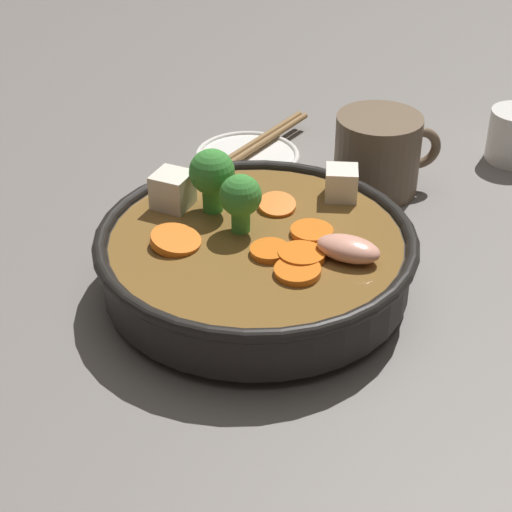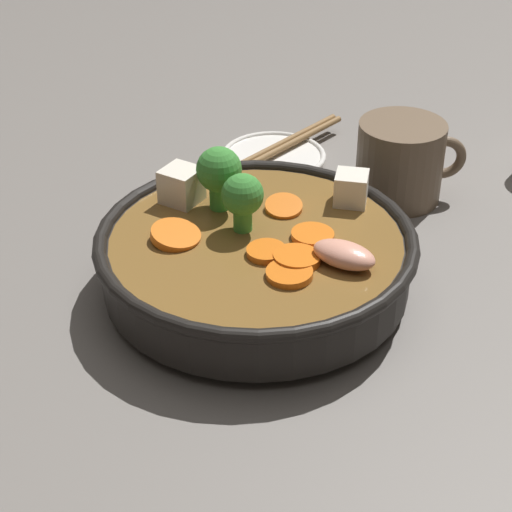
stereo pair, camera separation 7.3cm
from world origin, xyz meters
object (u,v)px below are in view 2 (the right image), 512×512
(stirfry_bowl, at_px, (256,253))
(dark_mug, at_px, (401,161))
(side_saucer, at_px, (274,158))
(chopsticks_pair, at_px, (274,150))

(stirfry_bowl, height_order, dark_mug, stirfry_bowl)
(side_saucer, relative_size, chopsticks_pair, 0.65)
(stirfry_bowl, relative_size, chopsticks_pair, 1.54)
(side_saucer, height_order, dark_mug, dark_mug)
(stirfry_bowl, distance_m, chopsticks_pair, 0.24)
(dark_mug, relative_size, chopsticks_pair, 0.62)
(chopsticks_pair, bearing_deg, side_saucer, -82.87)
(stirfry_bowl, bearing_deg, dark_mug, 47.53)
(stirfry_bowl, distance_m, dark_mug, 0.22)
(chopsticks_pair, bearing_deg, dark_mug, -31.47)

